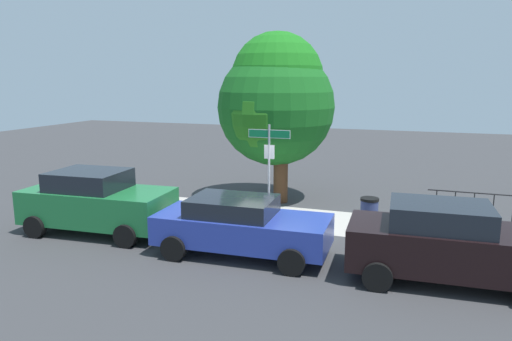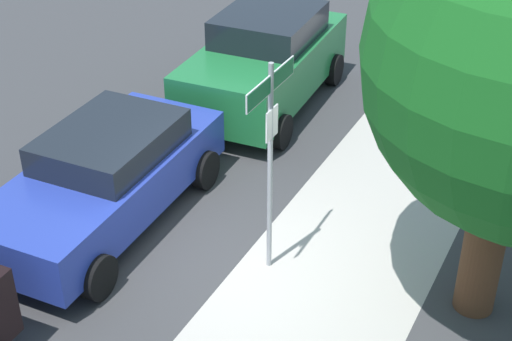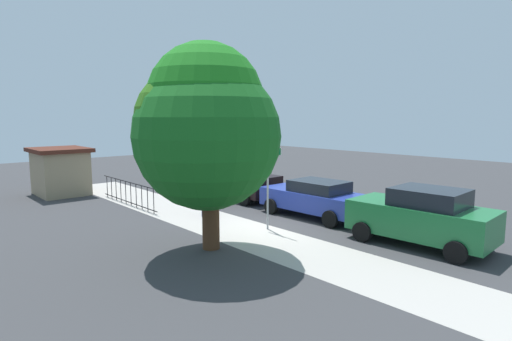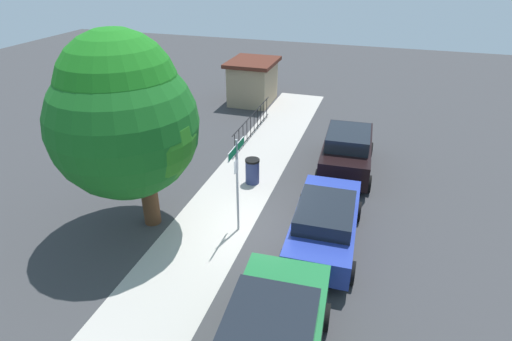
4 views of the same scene
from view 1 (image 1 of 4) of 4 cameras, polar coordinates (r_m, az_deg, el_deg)
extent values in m
plane|color=#38383A|center=(14.45, 1.70, -7.00)|extent=(60.00, 60.00, 0.00)
cube|color=#AEA79F|center=(15.23, 10.44, -6.23)|extent=(24.00, 2.60, 0.00)
cylinder|color=#9EA0A5|center=(14.47, 1.56, -0.61)|extent=(0.07, 0.07, 3.11)
cube|color=#0F723D|center=(14.27, 1.59, 4.41)|extent=(1.28, 0.02, 0.22)
cube|color=white|center=(14.27, 1.59, 4.41)|extent=(1.31, 0.02, 0.25)
cube|color=silver|center=(14.36, 1.60, 2.24)|extent=(0.32, 0.02, 0.42)
cylinder|color=#4E311D|center=(17.29, 2.98, 0.15)|extent=(0.52, 0.52, 2.44)
sphere|color=#1A7019|center=(17.35, 2.55, 10.96)|extent=(3.31, 3.31, 3.31)
sphere|color=#2C6716|center=(17.74, 3.68, 9.12)|extent=(2.97, 2.97, 2.97)
sphere|color=#25711A|center=(16.88, 1.49, 7.04)|extent=(3.15, 3.15, 3.15)
sphere|color=#175D1C|center=(17.37, 2.39, 7.63)|extent=(4.24, 4.24, 4.24)
cube|color=#1D6C36|center=(14.70, -18.37, -4.00)|extent=(4.37, 2.16, 0.96)
cube|color=black|center=(14.67, -19.37, -1.07)|extent=(2.14, 1.81, 0.54)
cylinder|color=black|center=(14.88, -11.52, -5.40)|extent=(0.65, 0.26, 0.64)
cylinder|color=black|center=(13.29, -15.37, -7.57)|extent=(0.65, 0.26, 0.64)
cylinder|color=black|center=(16.40, -20.58, -4.36)|extent=(0.65, 0.26, 0.64)
cylinder|color=black|center=(14.97, -24.96, -6.13)|extent=(0.65, 0.26, 0.64)
cube|color=#25389A|center=(12.20, -1.63, -7.03)|extent=(4.47, 1.93, 0.73)
cube|color=black|center=(12.12, -2.83, -4.28)|extent=(2.17, 1.64, 0.44)
cylinder|color=black|center=(12.76, 6.14, -8.00)|extent=(0.65, 0.24, 0.64)
cylinder|color=black|center=(11.13, 4.30, -10.87)|extent=(0.65, 0.24, 0.64)
cylinder|color=black|center=(13.63, -6.41, -6.77)|extent=(0.65, 0.24, 0.64)
cylinder|color=black|center=(12.11, -9.83, -9.17)|extent=(0.65, 0.24, 0.64)
cube|color=black|center=(11.39, 22.28, -8.65)|extent=(4.48, 2.00, 0.94)
cube|color=black|center=(11.16, 21.20, -5.04)|extent=(2.18, 1.68, 0.53)
cylinder|color=black|center=(12.34, 14.74, -8.99)|extent=(0.65, 0.25, 0.64)
cylinder|color=black|center=(10.66, 14.34, -12.22)|extent=(0.65, 0.25, 0.64)
cylinder|color=black|center=(15.91, 20.74, -4.07)|extent=(0.03, 0.03, 1.05)
cylinder|color=black|center=(15.93, 22.67, -4.18)|extent=(0.03, 0.03, 1.05)
cylinder|color=black|center=(15.98, 24.59, -4.29)|extent=(0.03, 0.03, 1.05)
cylinder|color=black|center=(16.04, 26.50, -4.40)|extent=(0.03, 0.03, 1.05)
cylinder|color=navy|center=(14.63, 13.38, -5.23)|extent=(0.52, 0.52, 0.90)
cylinder|color=black|center=(14.50, 13.47, -3.37)|extent=(0.55, 0.55, 0.08)
camera|label=2|loc=(17.79, 32.05, 17.32)|focal=54.37mm
camera|label=3|loc=(27.81, -13.28, 9.79)|focal=29.23mm
camera|label=4|loc=(17.60, -38.01, 19.74)|focal=28.81mm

